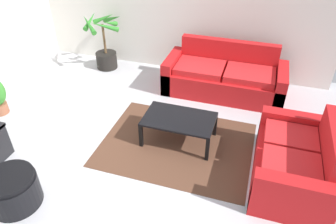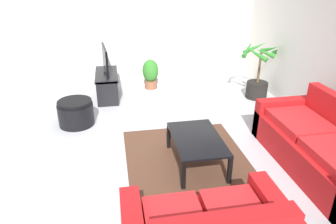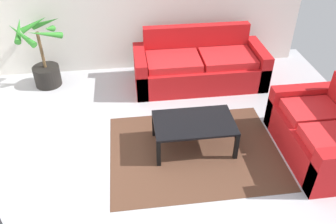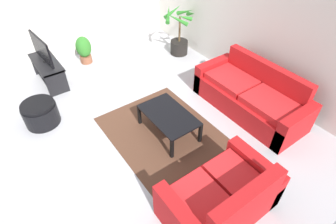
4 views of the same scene
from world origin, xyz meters
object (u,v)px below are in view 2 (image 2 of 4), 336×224
(potted_plant_small, at_px, (151,73))
(coffee_table, at_px, (197,141))
(ottoman, at_px, (76,113))
(potted_palm, at_px, (258,78))
(couch_main, at_px, (323,149))
(tv, at_px, (105,60))
(tv_stand, at_px, (107,82))

(potted_plant_small, bearing_deg, coffee_table, 4.08)
(ottoman, bearing_deg, potted_palm, 99.49)
(potted_plant_small, bearing_deg, ottoman, -43.78)
(ottoman, bearing_deg, potted_plant_small, 136.22)
(couch_main, height_order, tv, tv)
(couch_main, xyz_separation_m, potted_palm, (-2.55, 0.26, 0.14))
(potted_plant_small, bearing_deg, tv_stand, -69.81)
(coffee_table, height_order, ottoman, ottoman)
(couch_main, relative_size, coffee_table, 2.08)
(potted_plant_small, distance_m, ottoman, 2.17)
(tv, relative_size, potted_plant_small, 1.38)
(potted_plant_small, bearing_deg, potted_palm, 65.29)
(tv_stand, distance_m, potted_plant_small, 1.02)
(tv, xyz_separation_m, coffee_table, (2.76, 1.18, -0.44))
(tv, distance_m, coffee_table, 3.03)
(tv_stand, bearing_deg, ottoman, -24.09)
(coffee_table, distance_m, ottoman, 2.32)
(couch_main, xyz_separation_m, tv, (-3.16, -2.79, 0.50))
(potted_palm, height_order, ottoman, potted_palm)
(tv_stand, bearing_deg, couch_main, 41.45)
(coffee_table, height_order, potted_palm, potted_palm)
(couch_main, relative_size, potted_palm, 1.88)
(couch_main, xyz_separation_m, potted_plant_small, (-3.51, -1.83, 0.05))
(ottoman, bearing_deg, coffee_table, 48.11)
(coffee_table, distance_m, potted_plant_small, 3.12)
(potted_palm, bearing_deg, tv_stand, -101.33)
(tv_stand, xyz_separation_m, tv, (-0.00, 0.00, 0.47))
(ottoman, bearing_deg, tv_stand, 155.91)
(couch_main, bearing_deg, tv_stand, -138.55)
(couch_main, height_order, potted_palm, potted_palm)
(tv_stand, height_order, potted_palm, potted_palm)
(couch_main, bearing_deg, tv, -138.59)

